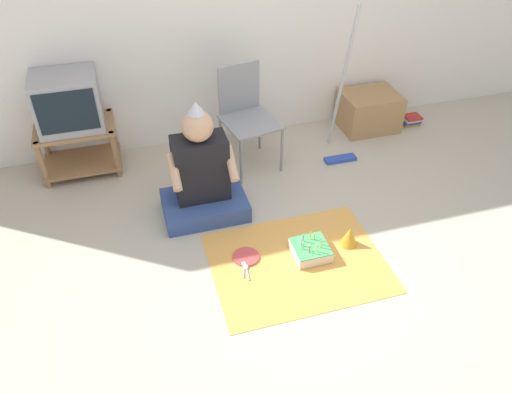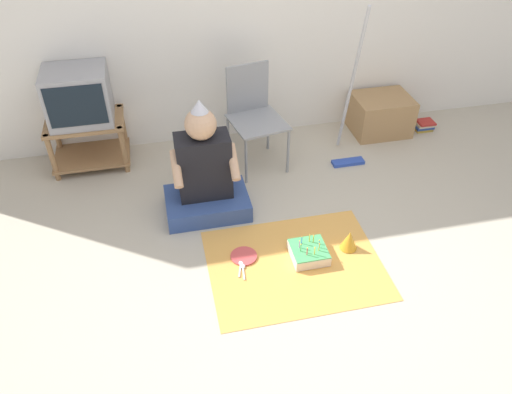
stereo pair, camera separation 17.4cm
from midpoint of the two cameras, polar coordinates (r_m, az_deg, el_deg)
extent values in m
plane|color=#BCB29E|center=(3.34, 6.43, -9.85)|extent=(16.00, 16.00, 0.00)
cube|color=#997047|center=(4.36, -17.94, 8.21)|extent=(0.63, 0.44, 0.03)
cube|color=#997047|center=(4.53, -17.13, 4.54)|extent=(0.63, 0.44, 0.02)
cylinder|color=#997047|center=(4.34, -21.20, 4.15)|extent=(0.04, 0.04, 0.43)
cylinder|color=#997047|center=(4.27, -13.76, 5.24)|extent=(0.04, 0.04, 0.43)
cylinder|color=#997047|center=(4.66, -20.85, 6.68)|extent=(0.04, 0.04, 0.43)
cylinder|color=#997047|center=(4.60, -13.89, 7.73)|extent=(0.04, 0.04, 0.43)
cube|color=#99999E|center=(4.26, -18.55, 10.91)|extent=(0.49, 0.42, 0.43)
cube|color=black|center=(4.06, -18.71, 9.75)|extent=(0.43, 0.01, 0.33)
cube|color=gray|center=(4.13, 1.41, 8.53)|extent=(0.49, 0.51, 0.02)
cube|color=gray|center=(4.20, 0.24, 12.34)|extent=(0.36, 0.09, 0.42)
cylinder|color=gray|center=(4.02, 0.10, 4.09)|extent=(0.02, 0.02, 0.42)
cylinder|color=gray|center=(4.16, 4.89, 5.24)|extent=(0.02, 0.02, 0.42)
cylinder|color=gray|center=(4.33, -2.03, 6.82)|extent=(0.02, 0.02, 0.42)
cylinder|color=gray|center=(4.46, 2.52, 7.83)|extent=(0.02, 0.02, 0.42)
cube|color=#A87F51|center=(4.91, 15.04, 9.09)|extent=(0.52, 0.42, 0.35)
cube|color=#2D4CB2|center=(4.45, 11.58, 3.90)|extent=(0.28, 0.09, 0.03)
cylinder|color=#B7B7BC|center=(4.22, 12.06, 12.51)|extent=(0.03, 0.30, 1.33)
cube|color=#A88933|center=(5.14, 19.43, 7.37)|extent=(0.16, 0.12, 0.02)
cube|color=#284793|center=(5.13, 19.54, 7.59)|extent=(0.17, 0.11, 0.02)
cube|color=beige|center=(5.12, 19.66, 7.83)|extent=(0.16, 0.12, 0.03)
cube|color=#B72D28|center=(5.11, 19.77, 8.04)|extent=(0.16, 0.14, 0.02)
cube|color=#334C8C|center=(3.82, -4.29, -0.75)|extent=(0.62, 0.43, 0.14)
cube|color=black|center=(3.67, -4.63, 3.53)|extent=(0.39, 0.23, 0.50)
sphere|color=tan|center=(3.48, -4.92, 8.26)|extent=(0.22, 0.22, 0.22)
cone|color=silver|center=(3.41, -5.05, 10.31)|extent=(0.12, 0.12, 0.09)
cylinder|color=tan|center=(3.51, -7.68, 3.16)|extent=(0.06, 0.26, 0.21)
cylinder|color=tan|center=(3.55, -1.19, 4.00)|extent=(0.06, 0.26, 0.21)
cube|color=#EFA84C|center=(3.45, 5.90, -7.65)|extent=(1.17, 0.91, 0.01)
cube|color=#F4E0C6|center=(3.48, 7.47, -6.37)|extent=(0.24, 0.24, 0.07)
cube|color=#4CB266|center=(3.45, 7.52, -5.89)|extent=(0.24, 0.24, 0.01)
cylinder|color=#4C7FE5|center=(3.45, 8.65, -5.44)|extent=(0.01, 0.01, 0.07)
sphere|color=#FFCC4C|center=(3.42, 8.71, -4.96)|extent=(0.01, 0.01, 0.01)
cylinder|color=yellow|center=(3.48, 8.00, -4.87)|extent=(0.01, 0.01, 0.07)
sphere|color=#FFCC4C|center=(3.45, 8.06, -4.39)|extent=(0.01, 0.01, 0.01)
cylinder|color=yellow|center=(3.48, 7.55, -4.78)|extent=(0.01, 0.01, 0.07)
sphere|color=#FFCC4C|center=(3.46, 7.60, -4.30)|extent=(0.01, 0.01, 0.01)
cylinder|color=#4C7FE5|center=(3.46, 6.68, -5.02)|extent=(0.01, 0.01, 0.07)
sphere|color=#FFCC4C|center=(3.44, 6.73, -4.54)|extent=(0.01, 0.01, 0.01)
cylinder|color=#E58CCC|center=(3.43, 6.43, -5.50)|extent=(0.01, 0.01, 0.07)
sphere|color=#FFCC4C|center=(3.40, 6.48, -5.02)|extent=(0.01, 0.01, 0.01)
cylinder|color=#66C666|center=(3.41, 6.60, -5.90)|extent=(0.01, 0.01, 0.07)
sphere|color=#FFCC4C|center=(3.38, 6.64, -5.42)|extent=(0.01, 0.01, 0.01)
cylinder|color=#EA4C4C|center=(3.39, 7.33, -6.30)|extent=(0.01, 0.01, 0.07)
sphere|color=#FFCC4C|center=(3.36, 7.38, -5.82)|extent=(0.01, 0.01, 0.01)
cylinder|color=yellow|center=(3.40, 8.18, -6.24)|extent=(0.01, 0.01, 0.07)
sphere|color=#FFCC4C|center=(3.37, 8.24, -5.76)|extent=(0.01, 0.01, 0.01)
cylinder|color=yellow|center=(3.43, 8.66, -5.79)|extent=(0.01, 0.01, 0.07)
sphere|color=#FFCC4C|center=(3.40, 8.72, -5.31)|extent=(0.01, 0.01, 0.01)
cone|color=gold|center=(3.57, 11.99, -4.87)|extent=(0.12, 0.12, 0.15)
cylinder|color=#D84C4C|center=(3.48, 0.03, -6.80)|extent=(0.18, 0.18, 0.01)
ellipsoid|color=white|center=(3.42, -0.29, -7.62)|extent=(0.04, 0.05, 0.01)
cube|color=white|center=(3.38, -0.38, -8.51)|extent=(0.04, 0.10, 0.01)
ellipsoid|color=white|center=(3.41, -0.07, -7.93)|extent=(0.04, 0.05, 0.01)
cube|color=white|center=(3.36, 0.08, -8.82)|extent=(0.02, 0.10, 0.01)
camera|label=1|loc=(0.09, -88.55, 1.15)|focal=35.00mm
camera|label=2|loc=(0.09, 91.45, -1.15)|focal=35.00mm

